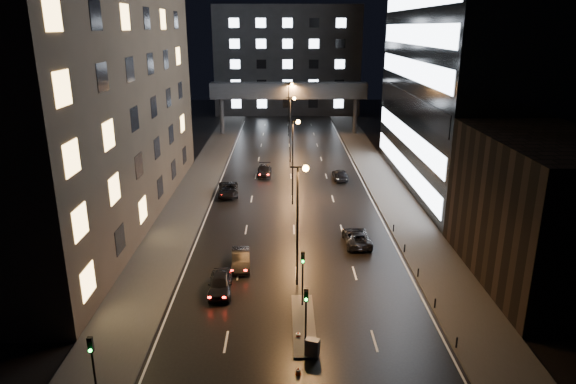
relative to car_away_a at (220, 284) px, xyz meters
name	(u,v)px	position (x,y,z in m)	size (l,w,h in m)	color
ground	(291,176)	(6.17, 33.22, -0.76)	(160.00, 160.00, 0.00)	black
sidewalk_left	(197,187)	(-6.33, 28.22, -0.69)	(5.00, 110.00, 0.15)	#383533
sidewalk_right	(386,186)	(18.67, 28.22, -0.69)	(5.00, 110.00, 0.15)	#383533
building_left	(68,29)	(-16.33, 17.22, 19.24)	(15.00, 48.00, 40.00)	#2D2319
building_right_low	(544,211)	(26.17, 2.22, 5.24)	(10.00, 18.00, 12.00)	black
building_right_glass	(498,7)	(31.17, 29.22, 21.74)	(20.00, 36.00, 45.00)	black
building_far	(287,60)	(6.17, 91.22, 11.74)	(34.00, 14.00, 25.00)	#333335
skybridge	(289,91)	(6.17, 63.22, 7.58)	(30.00, 3.00, 10.00)	#333335
median_island	(304,324)	(6.47, -4.78, -0.69)	(1.60, 8.00, 0.15)	#383533
traffic_signal_near	(303,270)	(6.47, -2.29, 2.33)	(0.28, 0.34, 4.40)	black
traffic_signal_far	(306,309)	(6.47, -7.79, 2.33)	(0.28, 0.34, 4.40)	black
traffic_signal_corner	(93,361)	(-5.33, -12.79, 2.18)	(0.28, 0.34, 4.40)	black
bollard_row	(426,288)	(16.37, -0.28, -0.31)	(0.12, 25.12, 0.90)	black
streetlight_near	(300,210)	(6.33, 1.22, 5.74)	(1.45, 0.50, 10.15)	black
streetlight_mid_a	(294,151)	(6.33, 21.22, 5.74)	(1.45, 0.50, 10.15)	black
streetlight_mid_b	(291,121)	(6.33, 41.22, 5.74)	(1.45, 0.50, 10.15)	black
streetlight_far	(290,102)	(6.33, 61.22, 5.74)	(1.45, 0.50, 10.15)	black
car_away_a	(220,284)	(0.00, 0.00, 0.00)	(1.80, 4.47, 1.52)	black
car_away_b	(241,260)	(1.31, 4.47, -0.03)	(1.55, 4.45, 1.47)	black
car_away_c	(228,190)	(-1.84, 24.75, -0.02)	(2.46, 5.33, 1.48)	black
car_away_d	(264,171)	(2.41, 33.70, -0.06)	(1.97, 4.84, 1.40)	black
car_toward_a	(357,237)	(12.19, 9.43, -0.04)	(2.38, 5.17, 1.44)	black
car_toward_b	(340,175)	(12.96, 31.59, -0.07)	(1.93, 4.74, 1.38)	black
utility_cabinet	(312,347)	(6.87, -8.48, -0.04)	(0.89, 0.52, 1.15)	#49494C
cone_a	(298,335)	(6.03, -6.39, -0.51)	(0.38, 0.38, 0.50)	red
cone_b	(298,371)	(5.93, -10.23, -0.50)	(0.35, 0.35, 0.51)	#E6460C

